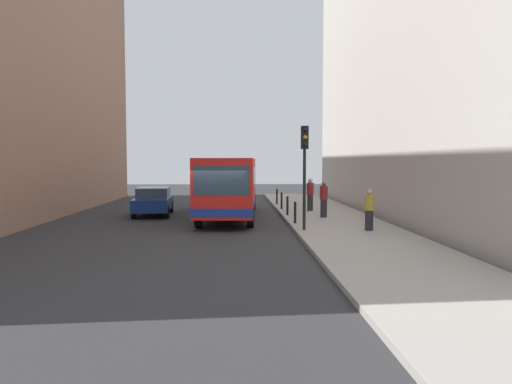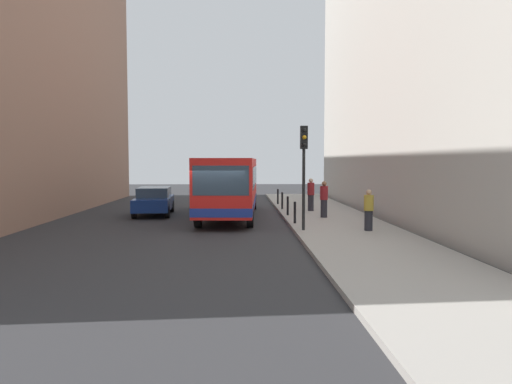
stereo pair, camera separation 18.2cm
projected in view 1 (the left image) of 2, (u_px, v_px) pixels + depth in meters
The scene contains 13 objects.
ground_plane at pixel (215, 230), 20.34m from camera, with size 80.00×80.00×0.00m, color #2D2D30.
sidewalk at pixel (344, 228), 20.56m from camera, with size 4.40×40.00×0.15m, color #9E9991.
building_right at pixel (450, 52), 24.28m from camera, with size 7.00×32.00×16.54m, color #BCB7AD.
bus at pixel (230, 183), 25.08m from camera, with size 3.06×11.13×3.00m.
car_beside_bus at pixel (154, 200), 26.00m from camera, with size 2.07×4.50×1.48m.
traffic_light at pixel (305, 158), 19.18m from camera, with size 0.28×0.33×4.10m.
bollard_near at pixel (295, 212), 21.46m from camera, with size 0.11×0.11×0.95m, color black.
bollard_mid at pixel (287, 206), 24.63m from camera, with size 0.11×0.11×0.95m, color black.
bollard_far at pixel (282, 201), 27.81m from camera, with size 0.11×0.11×0.95m, color black.
bollard_farthest at pixel (277, 197), 30.99m from camera, with size 0.11×0.11×0.95m, color black.
pedestrian_near_signal at pixel (369, 210), 19.22m from camera, with size 0.38×0.38×1.61m.
pedestrian_mid_sidewalk at pixel (324, 199), 23.68m from camera, with size 0.38×0.38×1.75m.
pedestrian_far_sidewalk at pixel (310, 194), 26.80m from camera, with size 0.38×0.38×1.78m.
Camera 1 is at (0.85, -20.25, 2.89)m, focal length 34.37 mm.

